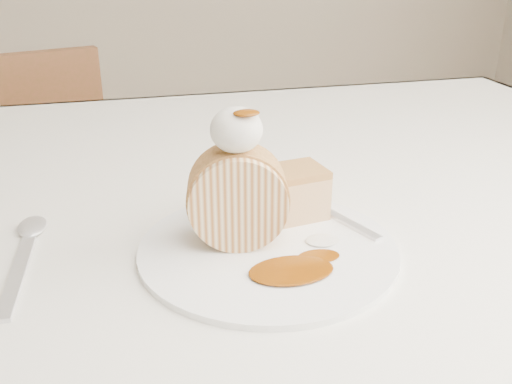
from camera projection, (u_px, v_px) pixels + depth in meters
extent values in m
cube|color=silver|center=(228.00, 188.00, 0.78)|extent=(1.40, 0.90, 0.04)
cube|color=silver|center=(188.00, 159.00, 1.22)|extent=(1.40, 0.01, 0.28)
cylinder|color=brown|center=(448.00, 245.00, 1.40)|extent=(0.06, 0.06, 0.71)
cube|color=brown|center=(26.00, 197.00, 1.58)|extent=(0.47, 0.47, 0.04)
cube|color=brown|center=(25.00, 139.00, 1.35)|extent=(0.38, 0.14, 0.40)
cylinder|color=brown|center=(79.00, 225.00, 1.86)|extent=(0.03, 0.03, 0.37)
cylinder|color=brown|center=(110.00, 271.00, 1.61)|extent=(0.03, 0.03, 0.37)
cylinder|color=white|center=(268.00, 249.00, 0.58)|extent=(0.30, 0.30, 0.01)
cylinder|color=beige|center=(238.00, 198.00, 0.57)|extent=(0.11, 0.07, 0.10)
cube|color=tan|center=(297.00, 195.00, 0.63)|extent=(0.07, 0.06, 0.05)
ellipsoid|color=white|center=(236.00, 130.00, 0.54)|extent=(0.05, 0.05, 0.04)
ellipsoid|color=#6A3004|center=(246.00, 107.00, 0.52)|extent=(0.03, 0.02, 0.01)
cube|color=silver|center=(342.00, 219.00, 0.63)|extent=(0.08, 0.15, 0.00)
cube|color=silver|center=(17.00, 274.00, 0.54)|extent=(0.03, 0.18, 0.00)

